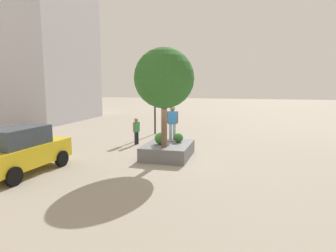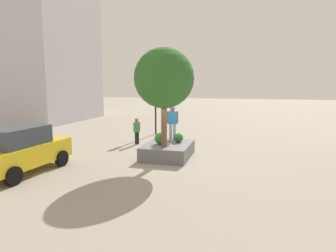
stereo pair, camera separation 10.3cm
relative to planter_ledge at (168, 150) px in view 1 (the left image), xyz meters
The scene contains 11 objects.
ground_plane 0.50m from the planter_ledge, 139.63° to the right, with size 120.00×120.00×0.00m, color #9E9384.
planter_ledge is the anchor object (origin of this frame).
plaza_tree 3.65m from the planter_ledge, behind, with size 2.80×2.80×4.64m.
boxwood_shrub 0.75m from the planter_ledge, 122.27° to the left, with size 0.59×0.59×0.59m, color #3D7A33.
hedge_clump 0.86m from the planter_ledge, 43.06° to the right, with size 0.48×0.48×0.48m, color #2D6628.
skateboard 0.83m from the planter_ledge, ahead, with size 0.38×0.83×0.07m.
skateboarder 1.61m from the planter_ledge, ahead, with size 0.30×0.59×1.78m.
taxi_cab 6.66m from the planter_ledge, 128.63° to the left, with size 4.29×2.18×1.95m.
traffic_light_corner 7.51m from the planter_ledge, 22.03° to the left, with size 0.30×0.35×4.83m.
passerby_with_bag 3.73m from the planter_ledge, 45.64° to the left, with size 0.52×0.32×1.61m.
brick_midrise 21.02m from the planter_ledge, 53.73° to the left, with size 9.96×7.94×14.76m, color #B2B2BC.
Camera 1 is at (-13.73, -3.30, 3.68)m, focal length 31.36 mm.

